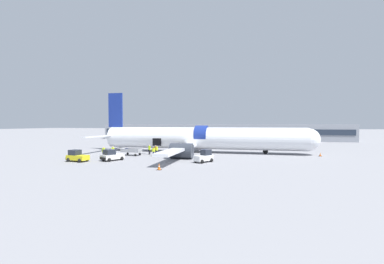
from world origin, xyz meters
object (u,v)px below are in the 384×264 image
Objects in this scene: ground_crew_loader_b at (104,152)px; ground_crew_driver at (157,150)px; baggage_tug_lead at (77,156)px; ground_crew_supervisor at (149,149)px; ground_crew_loader_a at (113,150)px; ground_crew_helper at (153,151)px; baggage_tug_rear at (204,157)px; ground_crew_marshal at (156,149)px; airplane at (199,138)px; baggage_tug_mid at (112,156)px; baggage_cart_loading at (131,152)px.

ground_crew_loader_b is 1.06× the size of ground_crew_driver.
ground_crew_loader_b reaches higher than ground_crew_driver.
baggage_tug_lead is 12.33m from ground_crew_supervisor.
ground_crew_loader_a is 7.29m from ground_crew_helper.
baggage_tug_rear is 13.01m from ground_crew_supervisor.
baggage_tug_lead is at bearing -123.49° from ground_crew_supervisor.
airplane is at bearing 34.07° from ground_crew_marshal.
baggage_tug_mid is at bearing -115.28° from ground_crew_driver.
ground_crew_driver is at bearing 18.13° from ground_crew_loader_a.
baggage_tug_rear is 0.71× the size of baggage_cart_loading.
ground_crew_supervisor is at bearing 39.61° from ground_crew_loader_b.
baggage_tug_rear reaches higher than ground_crew_loader_b.
ground_crew_marshal is at bearing 103.73° from ground_crew_helper.
ground_crew_loader_a is at bearing 84.45° from ground_crew_loader_b.
ground_crew_loader_a is at bearing 119.01° from baggage_tug_mid.
baggage_cart_loading is 3.26m from ground_crew_loader_a.
ground_crew_marshal is at bearing 42.92° from ground_crew_supervisor.
baggage_cart_loading is at bearing 179.34° from ground_crew_helper.
baggage_cart_loading is at bearing -154.49° from ground_crew_driver.
airplane reaches higher than ground_crew_loader_a.
ground_crew_loader_b is 1.07× the size of ground_crew_helper.
baggage_tug_rear is 17.12m from ground_crew_loader_b.
ground_crew_supervisor is at bearing 174.78° from ground_crew_driver.
ground_crew_marshal is (-0.70, 2.87, 0.01)m from ground_crew_helper.
baggage_tug_lead is at bearing -169.00° from baggage_tug_rear.
baggage_tug_mid is 9.76m from ground_crew_marshal.
baggage_tug_rear reaches higher than ground_crew_helper.
baggage_cart_loading is (-0.04, 6.35, -0.09)m from baggage_tug_mid.
ground_crew_loader_a is 0.99× the size of ground_crew_driver.
baggage_tug_rear is at bearing 11.00° from baggage_tug_lead.
ground_crew_supervisor is at bearing -137.08° from ground_crew_marshal.
ground_crew_loader_b is at bearing -140.02° from baggage_cart_loading.
baggage_tug_mid is 2.05× the size of ground_crew_supervisor.
baggage_tug_rear reaches higher than baggage_tug_mid.
baggage_tug_mid is at bearing -106.21° from ground_crew_supervisor.
airplane is 15.82m from ground_crew_loader_a.
ground_crew_helper is (4.05, -0.05, 0.19)m from baggage_cart_loading.
baggage_tug_mid reaches higher than ground_crew_marshal.
baggage_tug_rear is at bearing -26.58° from ground_crew_helper.
ground_crew_driver is 1.00× the size of ground_crew_marshal.
baggage_tug_lead is at bearing -117.65° from baggage_cart_loading.
baggage_tug_mid is 4.92m from ground_crew_loader_b.
ground_crew_loader_a is at bearing -156.51° from ground_crew_supervisor.
baggage_tug_rear is 1.95× the size of ground_crew_driver.
ground_crew_supervisor is (5.69, 2.47, 0.08)m from ground_crew_loader_a.
baggage_cart_loading is at bearing -139.86° from ground_crew_marshal.
ground_crew_driver is 1.92m from ground_crew_helper.
baggage_tug_mid is at bearing -173.45° from baggage_tug_rear.
ground_crew_loader_b is (-3.46, -2.90, 0.25)m from baggage_cart_loading.
baggage_tug_lead is at bearing -98.11° from ground_crew_loader_a.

